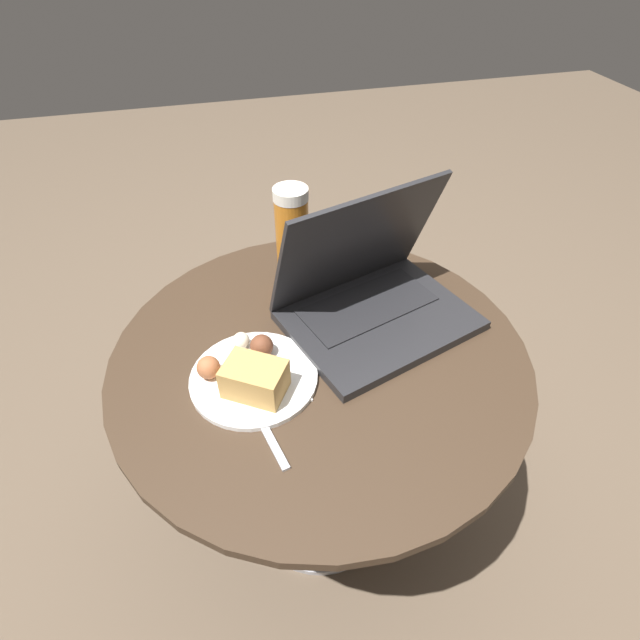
# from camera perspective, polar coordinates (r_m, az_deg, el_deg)

# --- Properties ---
(ground_plane) EXTENTS (6.00, 6.00, 0.00)m
(ground_plane) POSITION_cam_1_polar(r_m,az_deg,el_deg) (1.30, -0.01, -20.34)
(ground_plane) COLOR brown
(table) EXTENTS (0.72, 0.72, 0.53)m
(table) POSITION_cam_1_polar(r_m,az_deg,el_deg) (0.96, -0.01, -8.79)
(table) COLOR #9E9EA3
(table) RESTS_ON ground_plane
(napkin) EXTENTS (0.17, 0.12, 0.00)m
(napkin) POSITION_cam_1_polar(r_m,az_deg,el_deg) (0.82, -7.29, -7.07)
(napkin) COLOR white
(napkin) RESTS_ON table
(laptop) EXTENTS (0.38, 0.33, 0.24)m
(laptop) POSITION_cam_1_polar(r_m,az_deg,el_deg) (0.91, 5.90, 2.91)
(laptop) COLOR #232326
(laptop) RESTS_ON table
(beer_glass) EXTENTS (0.06, 0.06, 0.22)m
(beer_glass) POSITION_cam_1_polar(r_m,az_deg,el_deg) (0.93, -3.15, 8.75)
(beer_glass) COLOR #C6701E
(beer_glass) RESTS_ON table
(snack_plate) EXTENTS (0.21, 0.21, 0.06)m
(snack_plate) POSITION_cam_1_polar(r_m,az_deg,el_deg) (0.81, -7.84, -6.12)
(snack_plate) COLOR white
(snack_plate) RESTS_ON table
(fork) EXTENTS (0.06, 0.19, 0.00)m
(fork) POSITION_cam_1_polar(r_m,az_deg,el_deg) (0.78, -7.33, -10.34)
(fork) COLOR #B2B2B7
(fork) RESTS_ON table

